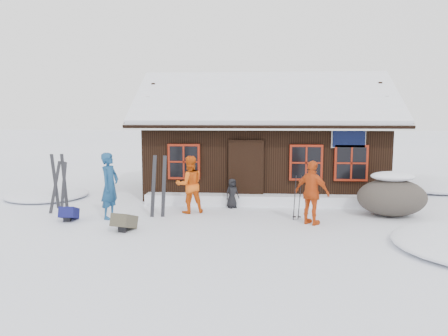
{
  "coord_description": "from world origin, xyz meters",
  "views": [
    {
      "loc": [
        1.19,
        -11.41,
        2.94
      ],
      "look_at": [
        0.28,
        1.31,
        1.3
      ],
      "focal_mm": 35.0,
      "sensor_mm": 36.0,
      "label": 1
    }
  ],
  "objects_px": {
    "skier_orange_left": "(190,184)",
    "boulder": "(392,196)",
    "ski_poles": "(297,198)",
    "backpack_olive": "(124,224)",
    "backpack_blue": "(69,216)",
    "skier_teal": "(110,186)",
    "skier_orange_right": "(312,193)",
    "ski_pair_left": "(59,188)",
    "skier_crouched": "(232,193)"
  },
  "relations": [
    {
      "from": "backpack_blue",
      "to": "backpack_olive",
      "type": "relative_size",
      "value": 0.9
    },
    {
      "from": "ski_poles",
      "to": "backpack_olive",
      "type": "relative_size",
      "value": 2.13
    },
    {
      "from": "skier_teal",
      "to": "boulder",
      "type": "xyz_separation_m",
      "value": [
        7.88,
        0.84,
        -0.34
      ]
    },
    {
      "from": "ski_poles",
      "to": "backpack_blue",
      "type": "bearing_deg",
      "value": -174.77
    },
    {
      "from": "skier_crouched",
      "to": "ski_pair_left",
      "type": "relative_size",
      "value": 0.58
    },
    {
      "from": "skier_orange_right",
      "to": "skier_crouched",
      "type": "xyz_separation_m",
      "value": [
        -2.19,
        1.85,
        -0.39
      ]
    },
    {
      "from": "skier_teal",
      "to": "ski_pair_left",
      "type": "xyz_separation_m",
      "value": [
        -1.68,
        0.49,
        -0.17
      ]
    },
    {
      "from": "skier_orange_right",
      "to": "skier_crouched",
      "type": "height_order",
      "value": "skier_orange_right"
    },
    {
      "from": "skier_orange_left",
      "to": "backpack_blue",
      "type": "xyz_separation_m",
      "value": [
        -3.13,
        -1.19,
        -0.7
      ]
    },
    {
      "from": "boulder",
      "to": "skier_orange_right",
      "type": "bearing_deg",
      "value": -154.61
    },
    {
      "from": "skier_orange_right",
      "to": "ski_poles",
      "type": "bearing_deg",
      "value": -17.79
    },
    {
      "from": "skier_orange_left",
      "to": "backpack_blue",
      "type": "bearing_deg",
      "value": -1.59
    },
    {
      "from": "ski_poles",
      "to": "backpack_olive",
      "type": "height_order",
      "value": "ski_poles"
    },
    {
      "from": "boulder",
      "to": "ski_poles",
      "type": "height_order",
      "value": "ski_poles"
    },
    {
      "from": "skier_orange_right",
      "to": "backpack_blue",
      "type": "xyz_separation_m",
      "value": [
        -6.53,
        -0.07,
        -0.7
      ]
    },
    {
      "from": "backpack_blue",
      "to": "ski_poles",
      "type": "bearing_deg",
      "value": 1.23
    },
    {
      "from": "skier_teal",
      "to": "skier_orange_right",
      "type": "distance_m",
      "value": 5.5
    },
    {
      "from": "boulder",
      "to": "skier_orange_left",
      "type": "bearing_deg",
      "value": -179.81
    },
    {
      "from": "backpack_olive",
      "to": "skier_teal",
      "type": "bearing_deg",
      "value": 135.41
    },
    {
      "from": "skier_crouched",
      "to": "ski_pair_left",
      "type": "xyz_separation_m",
      "value": [
        -4.98,
        -1.07,
        0.29
      ]
    },
    {
      "from": "boulder",
      "to": "ski_poles",
      "type": "relative_size",
      "value": 1.53
    },
    {
      "from": "skier_crouched",
      "to": "backpack_blue",
      "type": "bearing_deg",
      "value": 170.41
    },
    {
      "from": "skier_crouched",
      "to": "ski_pair_left",
      "type": "distance_m",
      "value": 5.11
    },
    {
      "from": "backpack_olive",
      "to": "skier_orange_left",
      "type": "bearing_deg",
      "value": 70.66
    },
    {
      "from": "ski_pair_left",
      "to": "backpack_olive",
      "type": "height_order",
      "value": "ski_pair_left"
    },
    {
      "from": "skier_orange_left",
      "to": "ski_pair_left",
      "type": "bearing_deg",
      "value": -17.29
    },
    {
      "from": "skier_teal",
      "to": "boulder",
      "type": "relative_size",
      "value": 0.95
    },
    {
      "from": "skier_orange_right",
      "to": "skier_orange_left",
      "type": "bearing_deg",
      "value": 19.86
    },
    {
      "from": "boulder",
      "to": "ski_poles",
      "type": "bearing_deg",
      "value": -166.78
    },
    {
      "from": "skier_crouched",
      "to": "ski_poles",
      "type": "height_order",
      "value": "ski_poles"
    },
    {
      "from": "ski_pair_left",
      "to": "ski_poles",
      "type": "bearing_deg",
      "value": 2.67
    },
    {
      "from": "skier_teal",
      "to": "skier_orange_right",
      "type": "bearing_deg",
      "value": -81.52
    },
    {
      "from": "ski_poles",
      "to": "ski_pair_left",
      "type": "bearing_deg",
      "value": 177.6
    },
    {
      "from": "skier_orange_left",
      "to": "skier_crouched",
      "type": "distance_m",
      "value": 1.47
    },
    {
      "from": "skier_teal",
      "to": "ski_poles",
      "type": "relative_size",
      "value": 1.45
    },
    {
      "from": "skier_orange_right",
      "to": "ski_poles",
      "type": "relative_size",
      "value": 1.34
    },
    {
      "from": "skier_orange_left",
      "to": "backpack_blue",
      "type": "relative_size",
      "value": 3.16
    },
    {
      "from": "skier_crouched",
      "to": "backpack_blue",
      "type": "xyz_separation_m",
      "value": [
        -4.34,
        -1.93,
        -0.31
      ]
    },
    {
      "from": "skier_orange_left",
      "to": "ski_poles",
      "type": "xyz_separation_m",
      "value": [
        3.06,
        -0.62,
        -0.25
      ]
    },
    {
      "from": "skier_orange_left",
      "to": "backpack_olive",
      "type": "bearing_deg",
      "value": 34.59
    },
    {
      "from": "skier_orange_left",
      "to": "ski_pair_left",
      "type": "distance_m",
      "value": 3.79
    },
    {
      "from": "backpack_blue",
      "to": "boulder",
      "type": "bearing_deg",
      "value": 3.7
    },
    {
      "from": "skier_orange_left",
      "to": "boulder",
      "type": "relative_size",
      "value": 0.87
    },
    {
      "from": "skier_orange_right",
      "to": "ski_pair_left",
      "type": "bearing_deg",
      "value": 31.79
    },
    {
      "from": "backpack_blue",
      "to": "backpack_olive",
      "type": "bearing_deg",
      "value": -29.83
    },
    {
      "from": "ski_poles",
      "to": "backpack_blue",
      "type": "height_order",
      "value": "ski_poles"
    },
    {
      "from": "ski_poles",
      "to": "backpack_olive",
      "type": "bearing_deg",
      "value": -161.93
    },
    {
      "from": "ski_pair_left",
      "to": "backpack_blue",
      "type": "xyz_separation_m",
      "value": [
        0.64,
        -0.85,
        -0.61
      ]
    },
    {
      "from": "skier_teal",
      "to": "boulder",
      "type": "height_order",
      "value": "skier_teal"
    },
    {
      "from": "skier_crouched",
      "to": "backpack_olive",
      "type": "distance_m",
      "value": 3.79
    }
  ]
}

